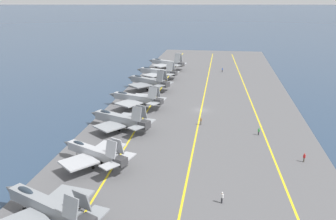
{
  "coord_description": "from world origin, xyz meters",
  "views": [
    {
      "loc": [
        -88.59,
        -4.75,
        29.34
      ],
      "look_at": [
        -8.87,
        7.44,
        2.9
      ],
      "focal_mm": 38.0,
      "sensor_mm": 36.0,
      "label": 1
    }
  ],
  "objects_px": {
    "parked_jet_sixth": "(157,72)",
    "crew_white_vest": "(222,197)",
    "parked_jet_fourth": "(136,98)",
    "crew_red_vest": "(304,157)",
    "parked_jet_second": "(94,152)",
    "parked_jet_nearest": "(47,206)",
    "crew_green_vest": "(259,131)",
    "parked_jet_fifth": "(148,81)",
    "crew_brown_vest": "(201,121)",
    "parked_jet_seventh": "(166,63)",
    "parked_jet_third": "(119,119)",
    "crew_blue_vest": "(222,70)"
  },
  "relations": [
    {
      "from": "parked_jet_sixth",
      "to": "crew_white_vest",
      "type": "relative_size",
      "value": 8.88
    },
    {
      "from": "parked_jet_fourth",
      "to": "crew_brown_vest",
      "type": "bearing_deg",
      "value": -121.24
    },
    {
      "from": "parked_jet_fourth",
      "to": "parked_jet_fifth",
      "type": "relative_size",
      "value": 1.02
    },
    {
      "from": "parked_jet_nearest",
      "to": "crew_brown_vest",
      "type": "distance_m",
      "value": 43.93
    },
    {
      "from": "parked_jet_seventh",
      "to": "parked_jet_sixth",
      "type": "bearing_deg",
      "value": 176.93
    },
    {
      "from": "parked_jet_fourth",
      "to": "parked_jet_seventh",
      "type": "distance_m",
      "value": 50.93
    },
    {
      "from": "parked_jet_fifth",
      "to": "parked_jet_seventh",
      "type": "height_order",
      "value": "parked_jet_fifth"
    },
    {
      "from": "parked_jet_sixth",
      "to": "crew_white_vest",
      "type": "height_order",
      "value": "parked_jet_sixth"
    },
    {
      "from": "parked_jet_second",
      "to": "crew_red_vest",
      "type": "height_order",
      "value": "parked_jet_second"
    },
    {
      "from": "crew_blue_vest",
      "to": "crew_brown_vest",
      "type": "bearing_deg",
      "value": 175.69
    },
    {
      "from": "parked_jet_fourth",
      "to": "crew_red_vest",
      "type": "xyz_separation_m",
      "value": [
        -27.27,
        -37.67,
        -1.59
      ]
    },
    {
      "from": "crew_red_vest",
      "to": "parked_jet_fourth",
      "type": "bearing_deg",
      "value": 54.1
    },
    {
      "from": "parked_jet_second",
      "to": "parked_jet_nearest",
      "type": "bearing_deg",
      "value": 178.79
    },
    {
      "from": "parked_jet_third",
      "to": "parked_jet_seventh",
      "type": "relative_size",
      "value": 0.98
    },
    {
      "from": "parked_jet_second",
      "to": "crew_brown_vest",
      "type": "distance_m",
      "value": 29.09
    },
    {
      "from": "parked_jet_sixth",
      "to": "parked_jet_seventh",
      "type": "bearing_deg",
      "value": -3.07
    },
    {
      "from": "parked_jet_third",
      "to": "parked_jet_sixth",
      "type": "bearing_deg",
      "value": 0.9
    },
    {
      "from": "parked_jet_nearest",
      "to": "crew_blue_vest",
      "type": "distance_m",
      "value": 102.26
    },
    {
      "from": "parked_jet_sixth",
      "to": "crew_green_vest",
      "type": "bearing_deg",
      "value": -147.84
    },
    {
      "from": "parked_jet_fourth",
      "to": "parked_jet_sixth",
      "type": "distance_m",
      "value": 34.56
    },
    {
      "from": "parked_jet_seventh",
      "to": "crew_green_vest",
      "type": "xyz_separation_m",
      "value": [
        -66.28,
        -30.49,
        -1.79
      ]
    },
    {
      "from": "crew_red_vest",
      "to": "parked_jet_nearest",
      "type": "bearing_deg",
      "value": 122.7
    },
    {
      "from": "parked_jet_fifth",
      "to": "parked_jet_seventh",
      "type": "bearing_deg",
      "value": -1.52
    },
    {
      "from": "crew_red_vest",
      "to": "crew_white_vest",
      "type": "bearing_deg",
      "value": 137.09
    },
    {
      "from": "crew_brown_vest",
      "to": "parked_jet_seventh",
      "type": "bearing_deg",
      "value": 16.06
    },
    {
      "from": "parked_jet_seventh",
      "to": "crew_brown_vest",
      "type": "xyz_separation_m",
      "value": [
        -61.86,
        -17.81,
        -1.69
      ]
    },
    {
      "from": "parked_jet_third",
      "to": "crew_brown_vest",
      "type": "height_order",
      "value": "parked_jet_third"
    },
    {
      "from": "parked_jet_fourth",
      "to": "crew_red_vest",
      "type": "distance_m",
      "value": 46.53
    },
    {
      "from": "crew_green_vest",
      "to": "crew_brown_vest",
      "type": "bearing_deg",
      "value": 70.8
    },
    {
      "from": "parked_jet_fourth",
      "to": "crew_blue_vest",
      "type": "xyz_separation_m",
      "value": [
        48.67,
        -22.52,
        -1.57
      ]
    },
    {
      "from": "crew_green_vest",
      "to": "parked_jet_sixth",
      "type": "bearing_deg",
      "value": 32.16
    },
    {
      "from": "parked_jet_sixth",
      "to": "parked_jet_seventh",
      "type": "xyz_separation_m",
      "value": [
        16.38,
        -0.88,
        0.26
      ]
    },
    {
      "from": "parked_jet_sixth",
      "to": "crew_brown_vest",
      "type": "height_order",
      "value": "parked_jet_sixth"
    },
    {
      "from": "parked_jet_fourth",
      "to": "parked_jet_third",
      "type": "bearing_deg",
      "value": -179.5
    },
    {
      "from": "parked_jet_fourth",
      "to": "parked_jet_fifth",
      "type": "height_order",
      "value": "parked_jet_fifth"
    },
    {
      "from": "parked_jet_sixth",
      "to": "crew_red_vest",
      "type": "height_order",
      "value": "parked_jet_sixth"
    },
    {
      "from": "parked_jet_nearest",
      "to": "crew_green_vest",
      "type": "relative_size",
      "value": 10.22
    },
    {
      "from": "parked_jet_second",
      "to": "parked_jet_sixth",
      "type": "bearing_deg",
      "value": 1.22
    },
    {
      "from": "crew_green_vest",
      "to": "crew_blue_vest",
      "type": "xyz_separation_m",
      "value": [
        64.03,
        8.19,
        0.06
      ]
    },
    {
      "from": "parked_jet_fifth",
      "to": "parked_jet_second",
      "type": "bearing_deg",
      "value": -178.45
    },
    {
      "from": "parked_jet_second",
      "to": "parked_jet_third",
      "type": "relative_size",
      "value": 0.92
    },
    {
      "from": "parked_jet_fifth",
      "to": "crew_white_vest",
      "type": "relative_size",
      "value": 8.98
    },
    {
      "from": "parked_jet_nearest",
      "to": "parked_jet_fourth",
      "type": "relative_size",
      "value": 1.01
    },
    {
      "from": "parked_jet_fourth",
      "to": "parked_jet_fifth",
      "type": "bearing_deg",
      "value": 1.94
    },
    {
      "from": "parked_jet_second",
      "to": "parked_jet_fourth",
      "type": "xyz_separation_m",
      "value": [
        34.32,
        0.81,
        -0.02
      ]
    },
    {
      "from": "parked_jet_nearest",
      "to": "parked_jet_second",
      "type": "distance_m",
      "value": 16.84
    },
    {
      "from": "parked_jet_fifth",
      "to": "crew_red_vest",
      "type": "height_order",
      "value": "parked_jet_fifth"
    },
    {
      "from": "crew_brown_vest",
      "to": "parked_jet_fifth",
      "type": "bearing_deg",
      "value": 32.14
    },
    {
      "from": "crew_brown_vest",
      "to": "crew_blue_vest",
      "type": "distance_m",
      "value": 59.78
    },
    {
      "from": "parked_jet_fourth",
      "to": "parked_jet_seventh",
      "type": "xyz_separation_m",
      "value": [
        50.93,
        -0.22,
        0.16
      ]
    }
  ]
}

